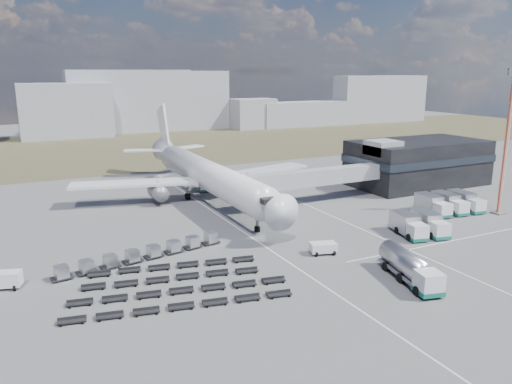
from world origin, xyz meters
name	(u,v)px	position (x,y,z in m)	size (l,w,h in m)	color
ground	(285,249)	(0.00, 0.00, 0.00)	(420.00, 420.00, 0.00)	#565659
grass_strip	(124,148)	(0.00, 110.00, 0.01)	(420.00, 90.00, 0.01)	#473F2A
lane_markings	(329,234)	(9.77, 3.00, 0.01)	(47.12, 110.00, 0.01)	silver
terminal	(417,162)	(47.77, 23.96, 5.25)	(30.40, 16.40, 11.00)	black
jet_bridge	(305,179)	(15.90, 20.42, 5.05)	(30.30, 3.80, 7.05)	#939399
airliner	(205,174)	(0.00, 32.38, 5.29)	(51.59, 64.53, 17.62)	silver
skyline	(145,109)	(17.10, 148.18, 9.97)	(334.03, 23.58, 25.67)	#979AA5
fuel_tanker	(410,267)	(8.17, -16.53, 1.80)	(5.27, 11.48, 3.60)	silver
pushback_tug	(323,248)	(4.00, -3.88, 0.81)	(3.67, 2.07, 1.61)	silver
utility_van	(4,280)	(-36.46, 3.07, 1.05)	(3.89, 1.76, 2.11)	silver
catering_truck	(206,184)	(2.95, 39.90, 1.27)	(4.13, 5.84, 2.48)	silver
service_trucks_near	(419,224)	(22.29, -3.48, 1.69)	(7.97, 8.94, 3.12)	silver
service_trucks_far	(450,203)	(36.83, 3.97, 1.67)	(10.83, 8.65, 3.07)	silver
uld_row	(143,254)	(-19.44, 4.82, 0.98)	(24.05, 6.14, 1.64)	black
baggage_dollies	(175,285)	(-18.19, -5.54, 0.34)	(26.78, 17.45, 0.67)	black
floodlight_mast	(506,143)	(43.91, -0.88, 12.86)	(2.42, 1.98, 25.65)	#C94420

